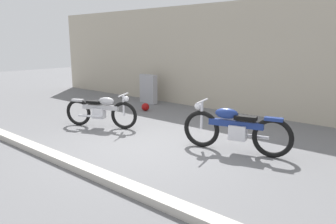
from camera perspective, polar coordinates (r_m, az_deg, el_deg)
The scene contains 7 objects.
ground_plane at distance 6.80m, azimuth -3.22°, elevation -6.03°, with size 40.00×40.00×0.00m, color slate.
building_wall at distance 9.99m, azimuth 13.95°, elevation 9.13°, with size 18.00×0.30×3.30m, color #B2A893.
curb_strip at distance 5.75m, azimuth -15.21°, elevation -9.34°, with size 18.00×0.24×0.12m, color #B7B2A8.
stone_marker at distance 11.48m, azimuth -3.47°, elevation 4.09°, with size 0.73×0.20×1.01m, color #9E9EA3.
helmet at distance 10.22m, azimuth -3.99°, elevation 0.89°, with size 0.25×0.25×0.25m, color maroon.
motorcycle_silver at distance 8.35m, azimuth -11.68°, elevation 0.20°, with size 1.83×0.96×0.88m.
motorcycle_blue at distance 6.47m, azimuth 11.61°, elevation -2.88°, with size 2.14×0.77×0.98m.
Camera 1 is at (4.47, -4.66, 2.13)m, focal length 34.67 mm.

